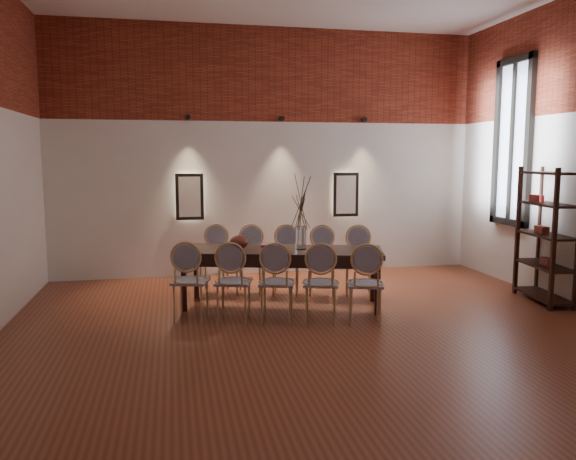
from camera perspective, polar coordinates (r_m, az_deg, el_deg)
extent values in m
cube|color=brown|center=(6.17, 3.76, -10.90)|extent=(7.00, 7.00, 0.02)
cube|color=silver|center=(9.32, -2.00, 7.85)|extent=(7.00, 0.10, 4.00)
cube|color=silver|center=(2.62, 25.56, 8.35)|extent=(7.00, 0.10, 4.00)
cube|color=maroon|center=(9.35, -1.96, 15.54)|extent=(7.00, 0.02, 1.50)
cube|color=#FFEAC6|center=(9.12, -9.97, 3.35)|extent=(0.36, 0.06, 0.66)
cube|color=#FFEAC6|center=(9.55, 5.85, 3.61)|extent=(0.36, 0.06, 0.66)
cylinder|color=black|center=(9.09, -10.14, 11.23)|extent=(0.08, 0.10, 0.08)
cylinder|color=black|center=(9.25, -0.63, 11.27)|extent=(0.08, 0.10, 0.08)
cylinder|color=black|center=(9.62, 7.74, 11.05)|extent=(0.08, 0.10, 0.08)
cube|color=silver|center=(9.15, 21.91, 8.28)|extent=(0.02, 0.78, 2.38)
cube|color=black|center=(9.14, 21.81, 8.28)|extent=(0.08, 0.90, 2.50)
cube|color=black|center=(9.14, 21.81, 8.28)|extent=(0.06, 0.06, 2.40)
cube|color=black|center=(7.30, -0.64, -4.87)|extent=(2.70, 1.49, 0.75)
cylinder|color=silver|center=(7.19, 1.31, -0.80)|extent=(0.14, 0.14, 0.30)
ellipsoid|color=maroon|center=(7.23, -5.01, -1.26)|extent=(0.24, 0.24, 0.18)
cube|color=#8C2870|center=(7.43, -1.70, -1.58)|extent=(0.30, 0.24, 0.03)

